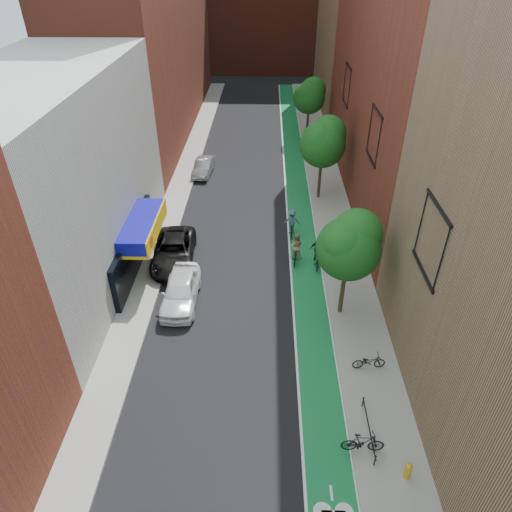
# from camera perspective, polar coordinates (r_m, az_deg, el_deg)

# --- Properties ---
(ground) EXTENTS (160.00, 160.00, 0.00)m
(ground) POSITION_cam_1_polar(r_m,az_deg,el_deg) (19.84, -3.60, -26.45)
(ground) COLOR black
(ground) RESTS_ON ground
(bike_lane) EXTENTS (2.00, 68.00, 0.01)m
(bike_lane) POSITION_cam_1_polar(r_m,az_deg,el_deg) (39.62, 5.17, 8.54)
(bike_lane) COLOR #147136
(bike_lane) RESTS_ON ground
(sidewalk_left) EXTENTS (2.00, 68.00, 0.15)m
(sidewalk_left) POSITION_cam_1_polar(r_m,az_deg,el_deg) (40.18, -9.37, 8.71)
(sidewalk_left) COLOR gray
(sidewalk_left) RESTS_ON ground
(sidewalk_right) EXTENTS (3.00, 68.00, 0.15)m
(sidewalk_right) POSITION_cam_1_polar(r_m,az_deg,el_deg) (39.84, 8.80, 8.53)
(sidewalk_right) COLOR gray
(sidewalk_right) RESTS_ON ground
(building_left_white) EXTENTS (8.00, 20.00, 12.00)m
(building_left_white) POSITION_cam_1_polar(r_m,az_deg,el_deg) (28.89, -24.30, 8.38)
(building_left_white) COLOR silver
(building_left_white) RESTS_ON ground
(building_left_far_red) EXTENTS (8.00, 36.00, 22.00)m
(building_left_far_red) POSITION_cam_1_polar(r_m,az_deg,el_deg) (53.37, -13.46, 27.01)
(building_left_far_red) COLOR maroon
(building_left_far_red) RESTS_ON ground
(building_right_mid_red) EXTENTS (8.00, 28.00, 22.00)m
(building_right_mid_red) POSITION_cam_1_polar(r_m,az_deg,el_deg) (37.63, 19.46, 23.19)
(building_right_mid_red) COLOR maroon
(building_right_mid_red) RESTS_ON ground
(building_right_far_tan) EXTENTS (8.00, 20.00, 18.00)m
(building_right_far_tan) POSITION_cam_1_polar(r_m,az_deg,el_deg) (61.05, 12.77, 26.05)
(building_right_far_tan) COLOR #8C6B4C
(building_right_far_tan) RESTS_ON ground
(tree_near) EXTENTS (3.40, 3.36, 6.42)m
(tree_near) POSITION_cam_1_polar(r_m,az_deg,el_deg) (23.70, 11.63, 1.47)
(tree_near) COLOR #332619
(tree_near) RESTS_ON ground
(tree_mid) EXTENTS (3.55, 3.53, 6.74)m
(tree_mid) POSITION_cam_1_polar(r_m,az_deg,el_deg) (36.04, 8.43, 14.06)
(tree_mid) COLOR #332619
(tree_mid) RESTS_ON ground
(tree_far) EXTENTS (3.30, 3.25, 6.21)m
(tree_far) POSITION_cam_1_polar(r_m,az_deg,el_deg) (49.44, 6.74, 19.36)
(tree_far) COLOR #332619
(tree_far) RESTS_ON ground
(parked_car_white) EXTENTS (1.94, 4.82, 1.64)m
(parked_car_white) POSITION_cam_1_polar(r_m,az_deg,el_deg) (26.63, -9.38, -4.26)
(parked_car_white) COLOR white
(parked_car_white) RESTS_ON ground
(parked_car_black) EXTENTS (3.02, 5.83, 1.57)m
(parked_car_black) POSITION_cam_1_polar(r_m,az_deg,el_deg) (30.06, -10.24, 0.59)
(parked_car_black) COLOR black
(parked_car_black) RESTS_ON ground
(parked_car_silver) EXTENTS (1.78, 4.19, 1.34)m
(parked_car_silver) POSITION_cam_1_polar(r_m,az_deg,el_deg) (42.02, -6.57, 11.03)
(parked_car_silver) COLOR #92959A
(parked_car_silver) RESTS_ON ground
(cyclist_lane_near) EXTENTS (0.97, 1.62, 2.16)m
(cyclist_lane_near) POSITION_cam_1_polar(r_m,az_deg,el_deg) (29.50, 5.01, 0.75)
(cyclist_lane_near) COLOR black
(cyclist_lane_near) RESTS_ON ground
(cyclist_lane_mid) EXTENTS (1.05, 1.97, 2.09)m
(cyclist_lane_mid) POSITION_cam_1_polar(r_m,az_deg,el_deg) (29.49, 7.69, 0.09)
(cyclist_lane_mid) COLOR black
(cyclist_lane_mid) RESTS_ON ground
(cyclist_lane_far) EXTENTS (1.15, 1.58, 2.05)m
(cyclist_lane_far) POSITION_cam_1_polar(r_m,az_deg,el_deg) (32.30, 4.51, 4.01)
(cyclist_lane_far) COLOR black
(cyclist_lane_far) RESTS_ON ground
(parked_bike_mid) EXTENTS (1.78, 0.50, 1.07)m
(parked_bike_mid) POSITION_cam_1_polar(r_m,az_deg,el_deg) (20.34, 13.22, -21.77)
(parked_bike_mid) COLOR black
(parked_bike_mid) RESTS_ON sidewalk_right
(parked_bike_far) EXTENTS (1.66, 0.71, 0.85)m
(parked_bike_far) POSITION_cam_1_polar(r_m,az_deg,el_deg) (23.33, 13.93, -12.67)
(parked_bike_far) COLOR black
(parked_bike_far) RESTS_ON sidewalk_right
(fire_hydrant) EXTENTS (0.28, 0.28, 0.80)m
(fire_hydrant) POSITION_cam_1_polar(r_m,az_deg,el_deg) (20.26, 18.46, -24.04)
(fire_hydrant) COLOR gold
(fire_hydrant) RESTS_ON sidewalk_right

